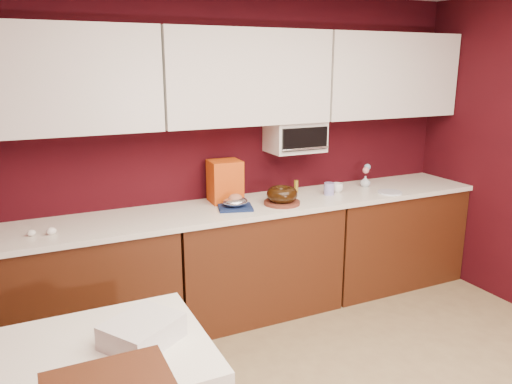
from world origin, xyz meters
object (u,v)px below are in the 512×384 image
at_px(toaster_oven, 295,136).
at_px(foil_ham_nest, 235,202).
at_px(coffee_mug, 337,187).
at_px(pandoro_box, 225,181).
at_px(newspaper_stack, 142,331).
at_px(bundt_cake, 282,194).
at_px(blue_jar, 329,189).
at_px(flower_vase, 365,181).

bearing_deg(toaster_oven, foil_ham_nest, -160.00).
bearing_deg(coffee_mug, pandoro_box, 172.34).
relative_size(foil_ham_nest, newspaper_stack, 0.62).
relative_size(bundt_cake, blue_jar, 2.38).
height_order(coffee_mug, newspaper_stack, coffee_mug).
xyz_separation_m(bundt_cake, foil_ham_nest, (-0.37, 0.04, -0.03)).
bearing_deg(blue_jar, coffee_mug, 21.25).
xyz_separation_m(toaster_oven, flower_vase, (0.67, -0.08, -0.42)).
xyz_separation_m(toaster_oven, pandoro_box, (-0.62, -0.01, -0.31)).
relative_size(bundt_cake, flower_vase, 2.20).
height_order(toaster_oven, bundt_cake, toaster_oven).
xyz_separation_m(toaster_oven, blue_jar, (0.23, -0.18, -0.42)).
bearing_deg(coffee_mug, bundt_cake, -167.41).
height_order(coffee_mug, blue_jar, blue_jar).
distance_m(toaster_oven, foil_ham_nest, 0.79).
bearing_deg(bundt_cake, coffee_mug, 12.59).
bearing_deg(blue_jar, newspaper_stack, -144.19).
bearing_deg(foil_ham_nest, blue_jar, 3.25).
relative_size(pandoro_box, blue_jar, 3.25).
bearing_deg(newspaper_stack, blue_jar, 35.81).
bearing_deg(flower_vase, foil_ham_nest, -173.62).
relative_size(bundt_cake, coffee_mug, 2.56).
height_order(toaster_oven, pandoro_box, toaster_oven).
bearing_deg(bundt_cake, foil_ham_nest, 173.58).
bearing_deg(blue_jar, pandoro_box, 168.51).
bearing_deg(foil_ham_nest, coffee_mug, 5.43).
distance_m(coffee_mug, newspaper_stack, 2.41).
relative_size(toaster_oven, foil_ham_nest, 2.36).
relative_size(toaster_oven, newspaper_stack, 1.45).
bearing_deg(flower_vase, pandoro_box, 176.63).
bearing_deg(blue_jar, foil_ham_nest, -176.75).
distance_m(flower_vase, newspaper_stack, 2.72).
relative_size(blue_jar, newspaper_stack, 0.32).
distance_m(toaster_oven, flower_vase, 0.80).
bearing_deg(newspaper_stack, flower_vase, 32.00).
bearing_deg(toaster_oven, coffee_mug, -22.07).
height_order(blue_jar, newspaper_stack, blue_jar).
relative_size(pandoro_box, flower_vase, 3.01).
bearing_deg(pandoro_box, newspaper_stack, -120.26).
bearing_deg(toaster_oven, pandoro_box, -179.23).
relative_size(bundt_cake, foil_ham_nest, 1.25).
height_order(bundt_cake, pandoro_box, pandoro_box).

